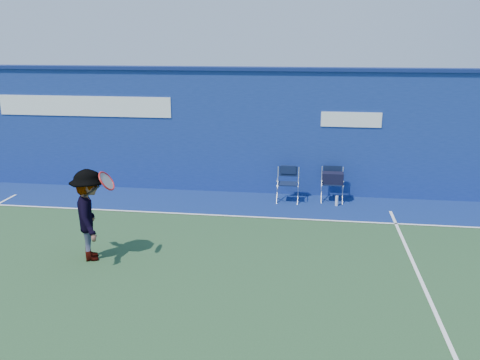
# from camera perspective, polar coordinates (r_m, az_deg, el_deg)

# --- Properties ---
(ground) EXTENTS (80.00, 80.00, 0.00)m
(ground) POSITION_cam_1_polar(r_m,az_deg,el_deg) (8.45, -11.46, -10.97)
(ground) COLOR #264727
(ground) RESTS_ON ground
(stadium_wall) EXTENTS (24.00, 0.50, 3.08)m
(stadium_wall) POSITION_cam_1_polar(r_m,az_deg,el_deg) (12.77, -4.20, 5.71)
(stadium_wall) COLOR navy
(stadium_wall) RESTS_ON ground
(out_of_bounds_strip) EXTENTS (24.00, 1.80, 0.01)m
(out_of_bounds_strip) POSITION_cam_1_polar(r_m,az_deg,el_deg) (12.10, -5.12, -2.42)
(out_of_bounds_strip) COLOR navy
(out_of_bounds_strip) RESTS_ON ground
(court_lines) EXTENTS (24.00, 12.00, 0.01)m
(court_lines) POSITION_cam_1_polar(r_m,az_deg,el_deg) (8.95, -10.20, -9.23)
(court_lines) COLOR white
(court_lines) RESTS_ON out_of_bounds_strip
(directors_chair_left) EXTENTS (0.49, 0.45, 0.83)m
(directors_chair_left) POSITION_cam_1_polar(r_m,az_deg,el_deg) (12.04, 5.37, -1.17)
(directors_chair_left) COLOR silver
(directors_chair_left) RESTS_ON ground
(directors_chair_right) EXTENTS (0.49, 0.44, 0.82)m
(directors_chair_right) POSITION_cam_1_polar(r_m,az_deg,el_deg) (12.16, 10.31, -0.84)
(directors_chair_right) COLOR silver
(directors_chair_right) RESTS_ON ground
(water_bottle) EXTENTS (0.07, 0.07, 0.24)m
(water_bottle) POSITION_cam_1_polar(r_m,az_deg,el_deg) (11.93, 10.81, -2.33)
(water_bottle) COLOR silver
(water_bottle) RESTS_ON ground
(tennis_player) EXTENTS (1.01, 1.19, 1.62)m
(tennis_player) POSITION_cam_1_polar(r_m,az_deg,el_deg) (9.13, -16.50, -3.78)
(tennis_player) COLOR #EA4738
(tennis_player) RESTS_ON ground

